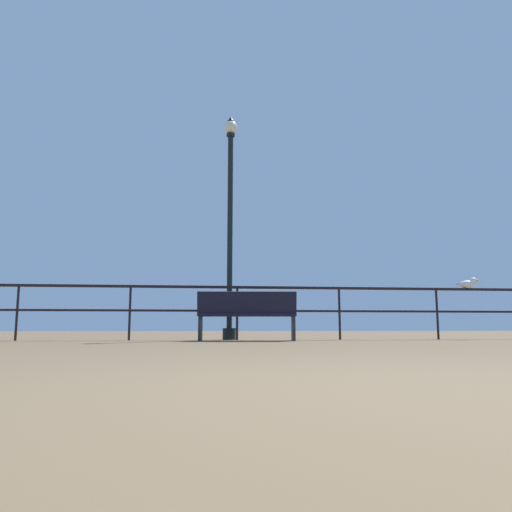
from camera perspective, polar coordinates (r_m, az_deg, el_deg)
The scene contains 5 objects.
ground_plane at distance 1.92m, azimuth 15.68°, elevation -15.01°, with size 60.00×60.00×0.00m, color brown.
pier_railing at distance 9.40m, azimuth -2.18°, elevation -5.07°, with size 23.83×0.05×1.01m.
bench_near_left at distance 8.75m, azimuth -1.05°, elevation -6.51°, with size 1.76×0.76×0.86m.
lamppost_center at distance 9.85m, azimuth -3.01°, elevation 4.43°, with size 0.27×0.27×4.50m.
seagull_on_rail at distance 10.80m, azimuth 23.24°, elevation -2.92°, with size 0.41×0.28×0.21m.
Camera 1 is at (-0.70, -1.77, 0.24)m, focal length 34.73 mm.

